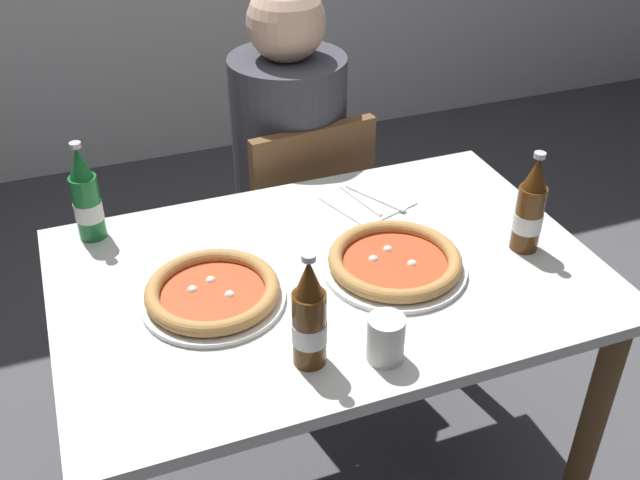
{
  "coord_description": "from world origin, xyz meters",
  "views": [
    {
      "loc": [
        -0.48,
        -1.24,
        1.73
      ],
      "look_at": [
        0.0,
        0.05,
        0.8
      ],
      "focal_mm": 41.38,
      "sensor_mm": 36.0,
      "label": 1
    }
  ],
  "objects_px": {
    "beer_bottle_right": "(86,198)",
    "napkin_with_cutlery": "(368,201)",
    "beer_bottle_left": "(530,209)",
    "pizza_margherita_near": "(213,293)",
    "pizza_marinara_far": "(395,262)",
    "chair_behind_table": "(299,222)",
    "diner_seated": "(290,187)",
    "dining_table_main": "(328,310)",
    "beer_bottle_center": "(309,319)",
    "paper_cup": "(386,338)"
  },
  "relations": [
    {
      "from": "pizza_margherita_near",
      "to": "napkin_with_cutlery",
      "type": "height_order",
      "value": "pizza_margherita_near"
    },
    {
      "from": "pizza_margherita_near",
      "to": "diner_seated",
      "type": "bearing_deg",
      "value": 59.62
    },
    {
      "from": "paper_cup",
      "to": "pizza_margherita_near",
      "type": "bearing_deg",
      "value": 133.03
    },
    {
      "from": "chair_behind_table",
      "to": "beer_bottle_center",
      "type": "distance_m",
      "value": 0.98
    },
    {
      "from": "beer_bottle_right",
      "to": "beer_bottle_left",
      "type": "bearing_deg",
      "value": -23.36
    },
    {
      "from": "dining_table_main",
      "to": "beer_bottle_right",
      "type": "distance_m",
      "value": 0.62
    },
    {
      "from": "chair_behind_table",
      "to": "beer_bottle_center",
      "type": "height_order",
      "value": "beer_bottle_center"
    },
    {
      "from": "pizza_margherita_near",
      "to": "beer_bottle_right",
      "type": "height_order",
      "value": "beer_bottle_right"
    },
    {
      "from": "paper_cup",
      "to": "beer_bottle_center",
      "type": "bearing_deg",
      "value": 163.05
    },
    {
      "from": "pizza_margherita_near",
      "to": "pizza_marinara_far",
      "type": "xyz_separation_m",
      "value": [
        0.41,
        -0.03,
        -0.0
      ]
    },
    {
      "from": "beer_bottle_left",
      "to": "napkin_with_cutlery",
      "type": "relative_size",
      "value": 1.08
    },
    {
      "from": "beer_bottle_right",
      "to": "napkin_with_cutlery",
      "type": "relative_size",
      "value": 1.08
    },
    {
      "from": "dining_table_main",
      "to": "beer_bottle_center",
      "type": "bearing_deg",
      "value": -117.92
    },
    {
      "from": "diner_seated",
      "to": "beer_bottle_right",
      "type": "distance_m",
      "value": 0.74
    },
    {
      "from": "beer_bottle_left",
      "to": "beer_bottle_right",
      "type": "xyz_separation_m",
      "value": [
        -0.93,
        0.4,
        0.0
      ]
    },
    {
      "from": "beer_bottle_left",
      "to": "napkin_with_cutlery",
      "type": "bearing_deg",
      "value": 128.66
    },
    {
      "from": "dining_table_main",
      "to": "beer_bottle_right",
      "type": "height_order",
      "value": "beer_bottle_right"
    },
    {
      "from": "beer_bottle_left",
      "to": "paper_cup",
      "type": "height_order",
      "value": "beer_bottle_left"
    },
    {
      "from": "beer_bottle_left",
      "to": "diner_seated",
      "type": "bearing_deg",
      "value": 114.04
    },
    {
      "from": "beer_bottle_center",
      "to": "beer_bottle_right",
      "type": "relative_size",
      "value": 1.0
    },
    {
      "from": "beer_bottle_center",
      "to": "beer_bottle_right",
      "type": "xyz_separation_m",
      "value": [
        -0.34,
        0.59,
        0.0
      ]
    },
    {
      "from": "pizza_marinara_far",
      "to": "beer_bottle_center",
      "type": "xyz_separation_m",
      "value": [
        -0.28,
        -0.21,
        0.08
      ]
    },
    {
      "from": "dining_table_main",
      "to": "diner_seated",
      "type": "distance_m",
      "value": 0.67
    },
    {
      "from": "dining_table_main",
      "to": "pizza_margherita_near",
      "type": "xyz_separation_m",
      "value": [
        -0.27,
        -0.02,
        0.14
      ]
    },
    {
      "from": "pizza_margherita_near",
      "to": "beer_bottle_right",
      "type": "distance_m",
      "value": 0.41
    },
    {
      "from": "chair_behind_table",
      "to": "diner_seated",
      "type": "height_order",
      "value": "diner_seated"
    },
    {
      "from": "dining_table_main",
      "to": "pizza_marinara_far",
      "type": "relative_size",
      "value": 3.7
    },
    {
      "from": "chair_behind_table",
      "to": "beer_bottle_left",
      "type": "distance_m",
      "value": 0.84
    },
    {
      "from": "chair_behind_table",
      "to": "paper_cup",
      "type": "xyz_separation_m",
      "value": [
        -0.14,
        -0.91,
        0.32
      ]
    },
    {
      "from": "chair_behind_table",
      "to": "pizza_marinara_far",
      "type": "bearing_deg",
      "value": 83.59
    },
    {
      "from": "dining_table_main",
      "to": "beer_bottle_center",
      "type": "distance_m",
      "value": 0.37
    },
    {
      "from": "pizza_margherita_near",
      "to": "pizza_marinara_far",
      "type": "distance_m",
      "value": 0.41
    },
    {
      "from": "beer_bottle_left",
      "to": "beer_bottle_center",
      "type": "xyz_separation_m",
      "value": [
        -0.6,
        -0.18,
        0.0
      ]
    },
    {
      "from": "beer_bottle_left",
      "to": "beer_bottle_right",
      "type": "relative_size",
      "value": 1.0
    },
    {
      "from": "pizza_marinara_far",
      "to": "pizza_margherita_near",
      "type": "bearing_deg",
      "value": 175.19
    },
    {
      "from": "dining_table_main",
      "to": "beer_bottle_left",
      "type": "xyz_separation_m",
      "value": [
        0.46,
        -0.08,
        0.22
      ]
    },
    {
      "from": "dining_table_main",
      "to": "pizza_marinara_far",
      "type": "xyz_separation_m",
      "value": [
        0.14,
        -0.05,
        0.13
      ]
    },
    {
      "from": "napkin_with_cutlery",
      "to": "paper_cup",
      "type": "bearing_deg",
      "value": -110.56
    },
    {
      "from": "pizza_margherita_near",
      "to": "beer_bottle_center",
      "type": "relative_size",
      "value": 1.24
    },
    {
      "from": "dining_table_main",
      "to": "beer_bottle_left",
      "type": "bearing_deg",
      "value": -9.43
    },
    {
      "from": "beer_bottle_right",
      "to": "napkin_with_cutlery",
      "type": "bearing_deg",
      "value": -7.1
    },
    {
      "from": "pizza_marinara_far",
      "to": "chair_behind_table",
      "type": "bearing_deg",
      "value": 90.07
    },
    {
      "from": "chair_behind_table",
      "to": "beer_bottle_right",
      "type": "height_order",
      "value": "beer_bottle_right"
    },
    {
      "from": "beer_bottle_center",
      "to": "paper_cup",
      "type": "xyz_separation_m",
      "value": [
        0.14,
        -0.04,
        -0.06
      ]
    },
    {
      "from": "pizza_marinara_far",
      "to": "beer_bottle_left",
      "type": "relative_size",
      "value": 1.31
    },
    {
      "from": "napkin_with_cutlery",
      "to": "beer_bottle_left",
      "type": "bearing_deg",
      "value": -51.34
    },
    {
      "from": "beer_bottle_left",
      "to": "pizza_margherita_near",
      "type": "bearing_deg",
      "value": 175.25
    },
    {
      "from": "napkin_with_cutlery",
      "to": "pizza_marinara_far",
      "type": "bearing_deg",
      "value": -102.49
    },
    {
      "from": "chair_behind_table",
      "to": "beer_bottle_right",
      "type": "bearing_deg",
      "value": 18.31
    },
    {
      "from": "pizza_marinara_far",
      "to": "napkin_with_cutlery",
      "type": "xyz_separation_m",
      "value": [
        0.06,
        0.29,
        -0.02
      ]
    }
  ]
}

